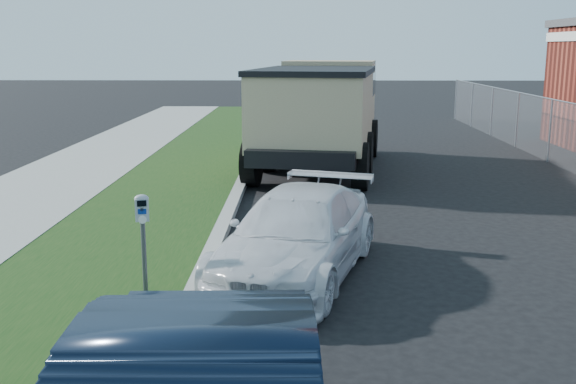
{
  "coord_description": "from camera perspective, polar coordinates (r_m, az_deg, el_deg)",
  "views": [
    {
      "loc": [
        -1.22,
        -9.43,
        3.24
      ],
      "look_at": [
        -1.4,
        1.0,
        1.0
      ],
      "focal_mm": 42.0,
      "sensor_mm": 36.0,
      "label": 1
    }
  ],
  "objects": [
    {
      "name": "ground",
      "position": [
        10.04,
        7.97,
        -6.82
      ],
      "size": [
        120.0,
        120.0,
        0.0
      ],
      "primitive_type": "plane",
      "color": "black",
      "rests_on": "ground"
    },
    {
      "name": "streetside",
      "position": [
        12.63,
        -19.21,
        -3.12
      ],
      "size": [
        6.12,
        50.0,
        0.15
      ],
      "color": "gray",
      "rests_on": "ground"
    },
    {
      "name": "parking_meter",
      "position": [
        8.72,
        -12.21,
        -2.54
      ],
      "size": [
        0.2,
        0.16,
        1.31
      ],
      "rotation": [
        0.0,
        0.0,
        0.23
      ],
      "color": "#3F4247",
      "rests_on": "ground"
    },
    {
      "name": "white_wagon",
      "position": [
        9.72,
        0.8,
        -3.58
      ],
      "size": [
        2.83,
        4.52,
        1.22
      ],
      "primitive_type": "imported",
      "rotation": [
        0.0,
        0.0,
        -0.29
      ],
      "color": "silver",
      "rests_on": "ground"
    },
    {
      "name": "dump_truck",
      "position": [
        18.53,
        2.8,
        7.05
      ],
      "size": [
        3.84,
        7.62,
        2.86
      ],
      "rotation": [
        0.0,
        0.0,
        -0.15
      ],
      "color": "black",
      "rests_on": "ground"
    }
  ]
}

